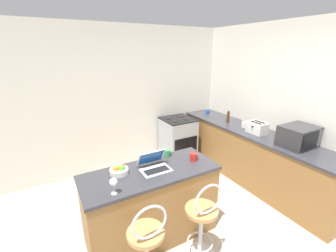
% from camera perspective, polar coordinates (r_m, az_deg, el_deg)
% --- Properties ---
extents(wall_back, '(12.00, 0.06, 2.60)m').
position_cam_1_polar(wall_back, '(4.22, -10.28, 6.55)').
color(wall_back, silver).
rests_on(wall_back, ground_plane).
extents(wall_right, '(0.06, 12.00, 2.60)m').
position_cam_1_polar(wall_right, '(3.67, 36.79, 1.21)').
color(wall_right, silver).
rests_on(wall_right, ground_plane).
extents(breakfast_bar, '(1.53, 0.62, 0.90)m').
position_cam_1_polar(breakfast_bar, '(2.80, -4.19, -19.26)').
color(breakfast_bar, olive).
rests_on(breakfast_bar, ground_plane).
extents(counter_right, '(0.64, 3.04, 0.90)m').
position_cam_1_polar(counter_right, '(4.16, 19.96, -6.90)').
color(counter_right, olive).
rests_on(counter_right, ground_plane).
extents(bar_stool_near, '(0.40, 0.40, 0.98)m').
position_cam_1_polar(bar_stool_near, '(2.32, -5.33, -28.83)').
color(bar_stool_near, silver).
rests_on(bar_stool_near, ground_plane).
extents(bar_stool_far, '(0.40, 0.40, 0.98)m').
position_cam_1_polar(bar_stool_far, '(2.55, 8.61, -23.62)').
color(bar_stool_far, silver).
rests_on(bar_stool_far, ground_plane).
extents(laptop, '(0.33, 0.28, 0.20)m').
position_cam_1_polar(laptop, '(2.57, -3.62, -9.73)').
color(laptop, silver).
rests_on(laptop, breakfast_bar).
extents(microwave, '(0.49, 0.38, 0.29)m').
position_cam_1_polar(microwave, '(3.59, 30.22, -2.26)').
color(microwave, '#2D2D30').
rests_on(microwave, counter_right).
extents(toaster, '(0.23, 0.29, 0.18)m').
position_cam_1_polar(toaster, '(3.88, 21.71, -0.40)').
color(toaster, silver).
rests_on(toaster, counter_right).
extents(stove_range, '(0.59, 0.61, 0.91)m').
position_cam_1_polar(stove_range, '(4.53, 2.45, -3.59)').
color(stove_range, '#9EA3A8').
rests_on(stove_range, ground_plane).
extents(wine_glass_tall, '(0.07, 0.07, 0.16)m').
position_cam_1_polar(wine_glass_tall, '(2.18, -13.70, -13.75)').
color(wine_glass_tall, silver).
rests_on(wine_glass_tall, breakfast_bar).
extents(mug_green, '(0.10, 0.08, 0.09)m').
position_cam_1_polar(mug_green, '(2.84, -0.25, -6.87)').
color(mug_green, '#338447').
rests_on(mug_green, breakfast_bar).
extents(mug_red, '(0.10, 0.09, 0.09)m').
position_cam_1_polar(mug_red, '(2.75, 6.51, -7.80)').
color(mug_red, red).
rests_on(mug_red, breakfast_bar).
extents(pepper_mill, '(0.05, 0.05, 0.22)m').
position_cam_1_polar(pepper_mill, '(4.29, 15.02, 2.28)').
color(pepper_mill, '#4C2D19').
rests_on(pepper_mill, counter_right).
extents(fruit_bowl, '(0.20, 0.20, 0.11)m').
position_cam_1_polar(fruit_bowl, '(2.53, -12.26, -10.90)').
color(fruit_bowl, silver).
rests_on(fruit_bowl, breakfast_bar).
extents(mug_white, '(0.10, 0.09, 0.10)m').
position_cam_1_polar(mug_white, '(4.10, 18.79, 0.39)').
color(mug_white, white).
rests_on(mug_white, counter_right).
extents(mug_blue, '(0.10, 0.08, 0.09)m').
position_cam_1_polar(mug_blue, '(4.78, 9.98, 3.53)').
color(mug_blue, '#2D51AD').
rests_on(mug_blue, counter_right).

